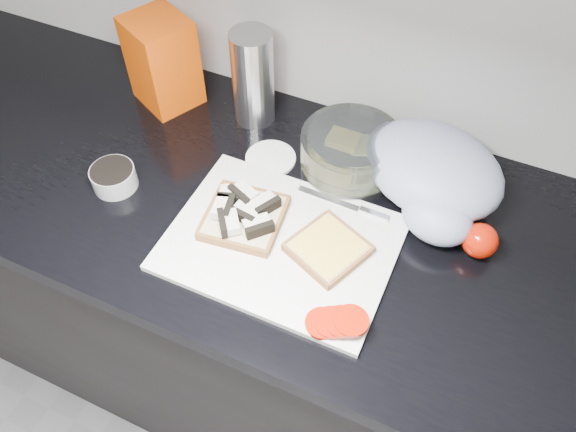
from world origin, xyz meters
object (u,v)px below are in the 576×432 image
Objects in this scene: cutting_board at (281,243)px; glass_bowl at (350,152)px; steel_canister at (253,78)px; bread_bag at (163,62)px.

cutting_board is 2.01× the size of glass_bowl.
glass_bowl is at bearing -13.55° from steel_canister.
glass_bowl is at bearing 21.70° from bread_bag.
cutting_board is 0.37m from steel_canister.
bread_bag is 0.95× the size of steel_canister.
bread_bag is at bearing -173.48° from steel_canister.
cutting_board is 1.93× the size of steel_canister.
steel_canister reaches higher than bread_bag.
cutting_board is at bearing -100.34° from glass_bowl.
cutting_board is at bearing -55.91° from steel_canister.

